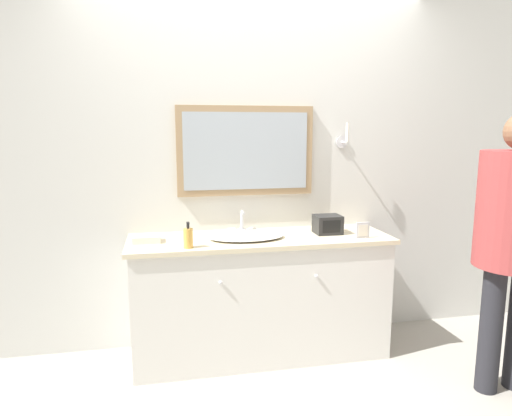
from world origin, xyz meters
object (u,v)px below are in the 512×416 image
object	(u,v)px
soap_bottle	(188,238)
appliance_box	(328,224)
sink_basin	(246,236)
picture_frame	(363,230)

from	to	relation	value
soap_bottle	appliance_box	size ratio (longest dim) A/B	0.91
sink_basin	appliance_box	bearing A→B (deg)	3.12
appliance_box	picture_frame	bearing A→B (deg)	-45.12
appliance_box	picture_frame	size ratio (longest dim) A/B	1.67
sink_basin	appliance_box	size ratio (longest dim) A/B	2.81
sink_basin	soap_bottle	distance (m)	0.43
soap_bottle	picture_frame	bearing A→B (deg)	1.24
soap_bottle	appliance_box	bearing A→B (deg)	11.91
appliance_box	picture_frame	distance (m)	0.26
soap_bottle	appliance_box	distance (m)	1.00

